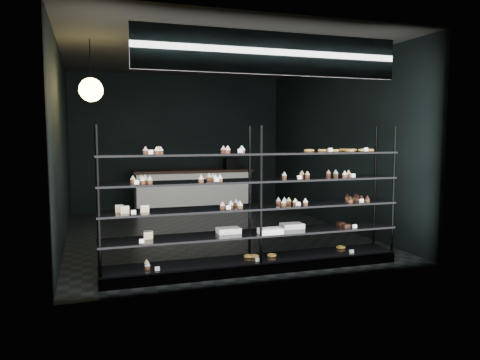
# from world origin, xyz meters

# --- Properties ---
(room) EXTENTS (5.01, 6.01, 3.20)m
(room) POSITION_xyz_m (0.00, 0.00, 1.60)
(room) COLOR black
(room) RESTS_ON ground
(display_shelf) EXTENTS (4.00, 0.50, 1.91)m
(display_shelf) POSITION_xyz_m (-0.07, -2.45, 0.63)
(display_shelf) COLOR black
(display_shelf) RESTS_ON room
(signage) EXTENTS (3.30, 0.05, 0.50)m
(signage) POSITION_xyz_m (0.00, -2.93, 2.75)
(signage) COLOR #0C0C3E
(signage) RESTS_ON room
(pendant_lamp) EXTENTS (0.34, 0.34, 0.90)m
(pendant_lamp) POSITION_xyz_m (-2.03, -0.87, 2.45)
(pendant_lamp) COLOR black
(pendant_lamp) RESTS_ON room
(service_counter) EXTENTS (2.77, 0.65, 1.23)m
(service_counter) POSITION_xyz_m (0.23, 2.50, 0.50)
(service_counter) COLOR white
(service_counter) RESTS_ON room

